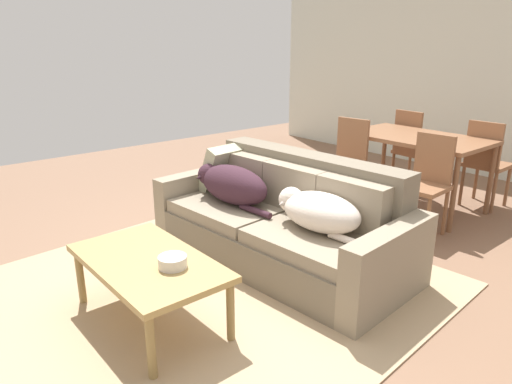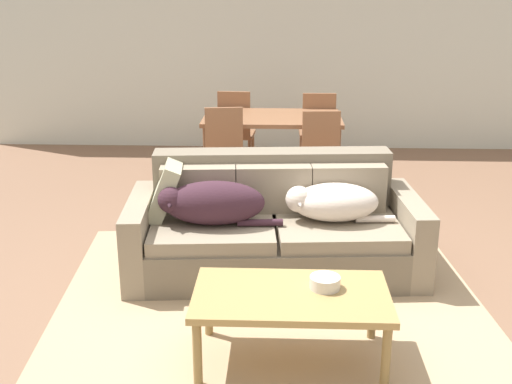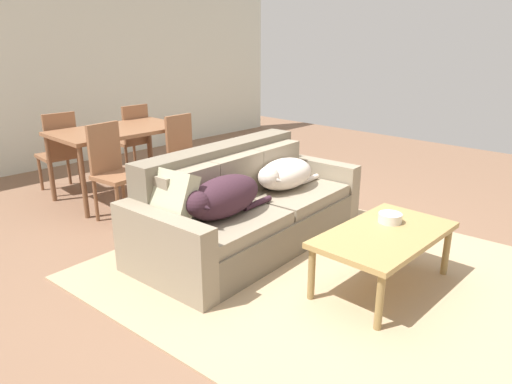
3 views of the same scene
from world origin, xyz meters
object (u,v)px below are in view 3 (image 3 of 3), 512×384
(dog_on_left_cushion, at_px, (222,197))
(coffee_table, at_px, (384,238))
(dog_on_right_cushion, at_px, (284,174))
(dining_chair_near_right, at_px, (186,152))
(bowl_on_coffee_table, at_px, (390,218))
(throw_pillow_by_left_arm, at_px, (168,199))
(dining_chair_near_left, at_px, (113,168))
(couch, at_px, (245,208))
(dining_chair_far_left, at_px, (59,150))
(dining_table, at_px, (119,135))
(dining_chair_far_right, at_px, (132,137))

(dog_on_left_cushion, distance_m, coffee_table, 1.24)
(dog_on_right_cushion, height_order, dining_chair_near_right, dining_chair_near_right)
(coffee_table, distance_m, bowl_on_coffee_table, 0.22)
(throw_pillow_by_left_arm, height_order, dining_chair_near_left, dining_chair_near_left)
(throw_pillow_by_left_arm, bearing_deg, couch, 0.86)
(dog_on_right_cushion, relative_size, dining_chair_far_left, 0.84)
(bowl_on_coffee_table, bearing_deg, coffee_table, -160.38)
(bowl_on_coffee_table, height_order, dining_chair_near_left, dining_chair_near_left)
(couch, distance_m, dining_table, 1.99)
(dog_on_right_cushion, height_order, dining_chair_far_left, dining_chair_far_left)
(dog_on_left_cushion, bearing_deg, coffee_table, -66.89)
(bowl_on_coffee_table, height_order, dining_table, dining_table)
(dining_table, bearing_deg, couch, -88.57)
(dog_on_left_cushion, bearing_deg, dining_chair_near_right, 56.27)
(dog_on_left_cushion, bearing_deg, throw_pillow_by_left_arm, 148.45)
(dining_chair_near_left, distance_m, dining_chair_far_left, 1.21)
(dog_on_left_cushion, distance_m, throw_pillow_by_left_arm, 0.41)
(dining_chair_near_right, bearing_deg, couch, -111.40)
(throw_pillow_by_left_arm, distance_m, dining_chair_far_left, 2.59)
(bowl_on_coffee_table, height_order, dining_chair_far_right, dining_chair_far_right)
(dining_chair_far_right, bearing_deg, dog_on_left_cushion, 70.44)
(throw_pillow_by_left_arm, relative_size, bowl_on_coffee_table, 2.49)
(dog_on_right_cushion, relative_size, dining_chair_near_right, 0.86)
(dining_table, height_order, dining_chair_far_left, dining_chair_far_left)
(dog_on_left_cushion, relative_size, dog_on_right_cushion, 1.12)
(throw_pillow_by_left_arm, height_order, coffee_table, throw_pillow_by_left_arm)
(dog_on_left_cushion, xyz_separation_m, bowl_on_coffee_table, (0.75, -1.02, -0.11))
(coffee_table, bearing_deg, throw_pillow_by_left_arm, 126.13)
(throw_pillow_by_left_arm, bearing_deg, dining_chair_near_right, 47.79)
(dog_on_right_cushion, relative_size, coffee_table, 0.73)
(dog_on_left_cushion, xyz_separation_m, dining_table, (0.40, 2.15, 0.13))
(dog_on_right_cushion, distance_m, dining_chair_far_left, 2.78)
(dog_on_left_cushion, relative_size, bowl_on_coffee_table, 5.15)
(dog_on_left_cushion, bearing_deg, dining_chair_near_left, 87.08)
(coffee_table, bearing_deg, dining_chair_far_right, 84.90)
(couch, xyz_separation_m, dining_chair_near_left, (-0.49, 1.35, 0.21))
(dog_on_left_cushion, height_order, dining_chair_far_left, dining_chair_far_left)
(coffee_table, relative_size, bowl_on_coffee_table, 6.33)
(throw_pillow_by_left_arm, xyz_separation_m, dining_chair_near_right, (1.25, 1.37, -0.09))
(dining_chair_near_right, bearing_deg, throw_pillow_by_left_arm, -136.04)
(dog_on_left_cushion, height_order, throw_pillow_by_left_arm, throw_pillow_by_left_arm)
(couch, bearing_deg, dining_chair_near_right, 68.10)
(bowl_on_coffee_table, distance_m, dining_chair_near_right, 2.58)
(bowl_on_coffee_table, bearing_deg, dining_chair_near_right, 87.17)
(dining_chair_far_left, bearing_deg, dog_on_right_cushion, 112.29)
(dog_on_right_cushion, relative_size, dining_chair_far_right, 0.85)
(couch, bearing_deg, dining_table, 87.09)
(dog_on_right_cushion, bearing_deg, dining_chair_near_right, 85.24)
(coffee_table, height_order, dining_chair_near_right, dining_chair_near_right)
(dog_on_left_cushion, relative_size, dining_chair_near_left, 0.93)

